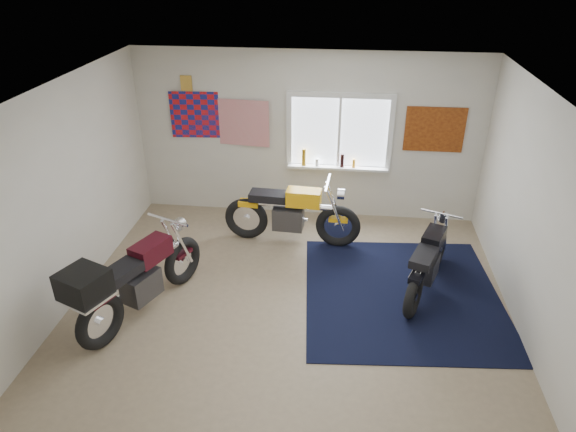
# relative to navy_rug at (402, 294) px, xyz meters

# --- Properties ---
(ground) EXTENTS (5.50, 5.50, 0.00)m
(ground) POSITION_rel_navy_rug_xyz_m (-1.44, -0.31, -0.01)
(ground) COLOR #9E896B
(ground) RESTS_ON ground
(room_shell) EXTENTS (5.50, 5.50, 5.50)m
(room_shell) POSITION_rel_navy_rug_xyz_m (-1.44, -0.31, 1.63)
(room_shell) COLOR white
(room_shell) RESTS_ON ground
(navy_rug) EXTENTS (2.70, 2.79, 0.01)m
(navy_rug) POSITION_rel_navy_rug_xyz_m (0.00, 0.00, 0.00)
(navy_rug) COLOR black
(navy_rug) RESTS_ON ground
(window_assembly) EXTENTS (1.66, 0.17, 1.26)m
(window_assembly) POSITION_rel_navy_rug_xyz_m (-0.94, 2.15, 1.36)
(window_assembly) COLOR white
(window_assembly) RESTS_ON room_shell
(oil_bottles) EXTENTS (0.86, 0.07, 0.28)m
(oil_bottles) POSITION_rel_navy_rug_xyz_m (-1.19, 2.09, 1.01)
(oil_bottles) COLOR #996C16
(oil_bottles) RESTS_ON window_assembly
(flag_display) EXTENTS (1.60, 0.10, 1.17)m
(flag_display) POSITION_rel_navy_rug_xyz_m (-3.34, 2.17, 2.14)
(flag_display) COLOR red
(flag_display) RESTS_ON room_shell
(triumph_poster) EXTENTS (0.90, 0.03, 0.70)m
(triumph_poster) POSITION_rel_navy_rug_xyz_m (0.51, 2.17, 1.54)
(triumph_poster) COLOR #A54C14
(triumph_poster) RESTS_ON room_shell
(yellow_triumph) EXTENTS (2.09, 0.63, 1.05)m
(yellow_triumph) POSITION_rel_navy_rug_xyz_m (-1.60, 1.19, 0.46)
(yellow_triumph) COLOR black
(yellow_triumph) RESTS_ON ground
(black_chrome_bike) EXTENTS (0.82, 1.73, 0.93)m
(black_chrome_bike) POSITION_rel_navy_rug_xyz_m (0.30, 0.17, 0.40)
(black_chrome_bike) COLOR black
(black_chrome_bike) RESTS_ON navy_rug
(maroon_tourer) EXTENTS (1.11, 2.02, 1.06)m
(maroon_tourer) POSITION_rel_navy_rug_xyz_m (-3.26, -0.84, 0.55)
(maroon_tourer) COLOR black
(maroon_tourer) RESTS_ON ground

